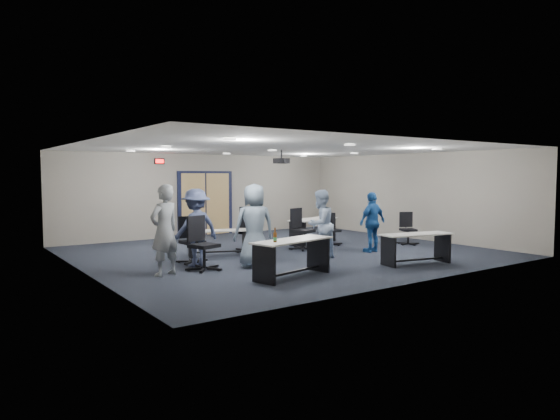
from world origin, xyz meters
TOP-DOWN VIEW (x-y plane):
  - floor at (0.00, 0.00)m, footprint 10.00×10.00m
  - back_wall at (0.00, 4.50)m, footprint 10.00×0.04m
  - front_wall at (0.00, -4.50)m, footprint 10.00×0.04m
  - left_wall at (-5.00, 0.00)m, footprint 0.04×9.00m
  - right_wall at (5.00, 0.00)m, footprint 0.04×9.00m
  - ceiling at (0.00, 0.00)m, footprint 10.00×9.00m
  - double_door at (0.00, 4.46)m, footprint 2.00×0.07m
  - exit_sign at (-1.60, 4.44)m, footprint 0.32×0.07m
  - ceiling_projector at (0.30, 0.50)m, footprint 0.35×0.32m
  - ceiling_can_lights at (0.00, 0.25)m, footprint 6.24×5.74m
  - table_front_left at (-1.75, -2.75)m, footprint 1.94×1.01m
  - table_front_right at (1.43, -3.19)m, footprint 1.79×0.91m
  - table_back_left at (-1.68, 0.51)m, footprint 1.65×1.04m
  - table_back_right at (1.69, 0.83)m, footprint 1.91×1.13m
  - chair_back_a at (-2.68, -0.17)m, footprint 0.70×0.70m
  - chair_back_b at (-0.73, 0.54)m, footprint 1.02×1.02m
  - chair_back_c at (0.66, -0.01)m, footprint 0.87×0.87m
  - chair_back_d at (1.90, 0.23)m, footprint 0.71×0.71m
  - chair_loose_left at (-2.85, -1.12)m, footprint 0.90×0.90m
  - chair_loose_right at (3.76, -0.98)m, footprint 0.80×0.80m
  - person_gray at (-3.74, -1.14)m, footprint 0.77×0.62m
  - person_plaid at (-1.77, -1.39)m, footprint 1.02×0.80m
  - person_lightblue at (0.10, -1.39)m, footprint 0.93×0.79m
  - person_navy at (1.91, -1.35)m, footprint 0.95×0.46m
  - person_back at (-2.77, -0.55)m, footprint 1.19×0.78m

SIDE VIEW (x-z plane):
  - floor at x=0.00m, z-range 0.00..0.00m
  - table_back_left at x=-1.68m, z-range 0.12..0.75m
  - chair_back_d at x=1.90m, z-range 0.00..0.92m
  - chair_loose_right at x=3.76m, z-range 0.00..0.94m
  - table_front_right at x=1.43m, z-range 0.13..0.82m
  - table_back_right at x=1.69m, z-range 0.08..0.93m
  - table_front_left at x=-1.75m, z-range 0.00..1.03m
  - chair_back_a at x=-2.68m, z-range 0.00..1.07m
  - chair_back_c at x=0.66m, z-range 0.00..1.12m
  - chair_loose_left at x=-2.85m, z-range 0.00..1.15m
  - chair_back_b at x=-0.73m, z-range 0.00..1.17m
  - person_navy at x=1.91m, z-range 0.00..1.58m
  - person_lightblue at x=0.10m, z-range 0.00..1.67m
  - person_back at x=-2.77m, z-range 0.00..1.71m
  - person_gray at x=-3.74m, z-range 0.00..1.83m
  - person_plaid at x=-1.77m, z-range 0.00..1.83m
  - double_door at x=0.00m, z-range -0.05..2.15m
  - back_wall at x=0.00m, z-range 0.00..2.70m
  - front_wall at x=0.00m, z-range 0.00..2.70m
  - left_wall at x=-5.00m, z-range 0.00..2.70m
  - right_wall at x=5.00m, z-range 0.00..2.70m
  - ceiling_projector at x=0.30m, z-range 2.22..2.59m
  - exit_sign at x=-1.60m, z-range 2.36..2.54m
  - ceiling_can_lights at x=0.00m, z-range 2.66..2.68m
  - ceiling at x=0.00m, z-range 2.68..2.72m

